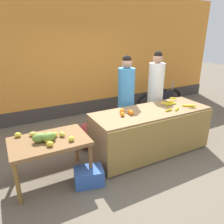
# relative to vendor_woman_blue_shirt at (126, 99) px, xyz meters

# --- Properties ---
(ground_plane) EXTENTS (24.00, 24.00, 0.00)m
(ground_plane) POSITION_rel_vendor_woman_blue_shirt_xyz_m (-0.33, -0.66, -0.91)
(ground_plane) COLOR #665B4C
(market_wall_back) EXTENTS (9.41, 0.23, 3.16)m
(market_wall_back) POSITION_rel_vendor_woman_blue_shirt_xyz_m (-0.33, 1.99, 0.64)
(market_wall_back) COLOR orange
(market_wall_back) RESTS_ON ground
(fruit_stall_counter) EXTENTS (2.28, 0.85, 0.85)m
(fruit_stall_counter) POSITION_rel_vendor_woman_blue_shirt_xyz_m (0.16, -0.67, -0.48)
(fruit_stall_counter) COLOR olive
(fruit_stall_counter) RESTS_ON ground
(side_table_wooden) EXTENTS (1.16, 0.76, 0.71)m
(side_table_wooden) POSITION_rel_vendor_woman_blue_shirt_xyz_m (-1.75, -0.66, -0.29)
(side_table_wooden) COLOR brown
(side_table_wooden) RESTS_ON ground
(banana_bunch_pile) EXTENTS (0.66, 0.65, 0.07)m
(banana_bunch_pile) POSITION_rel_vendor_woman_blue_shirt_xyz_m (0.74, -0.69, -0.03)
(banana_bunch_pile) COLOR yellow
(banana_bunch_pile) RESTS_ON fruit_stall_counter
(orange_pile) EXTENTS (0.26, 0.23, 0.09)m
(orange_pile) POSITION_rel_vendor_woman_blue_shirt_xyz_m (-0.37, -0.62, -0.01)
(orange_pile) COLOR orange
(orange_pile) RESTS_ON fruit_stall_counter
(mango_papaya_pile) EXTENTS (0.81, 0.63, 0.14)m
(mango_papaya_pile) POSITION_rel_vendor_woman_blue_shirt_xyz_m (-1.80, -0.66, -0.14)
(mango_papaya_pile) COLOR yellow
(mango_papaya_pile) RESTS_ON side_table_wooden
(vendor_woman_blue_shirt) EXTENTS (0.34, 0.34, 1.81)m
(vendor_woman_blue_shirt) POSITION_rel_vendor_woman_blue_shirt_xyz_m (0.00, 0.00, 0.00)
(vendor_woman_blue_shirt) COLOR #33333D
(vendor_woman_blue_shirt) RESTS_ON ground
(vendor_woman_white_shirt) EXTENTS (0.34, 0.34, 1.85)m
(vendor_woman_white_shirt) POSITION_rel_vendor_woman_blue_shirt_xyz_m (0.78, 0.02, 0.02)
(vendor_woman_white_shirt) COLOR #33333D
(vendor_woman_white_shirt) RESTS_ON ground
(parked_motorcycle) EXTENTS (1.60, 0.18, 0.88)m
(parked_motorcycle) POSITION_rel_vendor_woman_blue_shirt_xyz_m (1.72, 0.94, -0.51)
(parked_motorcycle) COLOR black
(parked_motorcycle) RESTS_ON ground
(produce_crate) EXTENTS (0.50, 0.41, 0.26)m
(produce_crate) POSITION_rel_vendor_woman_blue_shirt_xyz_m (-1.28, -1.03, -0.78)
(produce_crate) COLOR #3359A5
(produce_crate) RESTS_ON ground
(produce_sack) EXTENTS (0.46, 0.44, 0.57)m
(produce_sack) POSITION_rel_vendor_woman_blue_shirt_xyz_m (-0.93, -0.02, -0.63)
(produce_sack) COLOR maroon
(produce_sack) RESTS_ON ground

